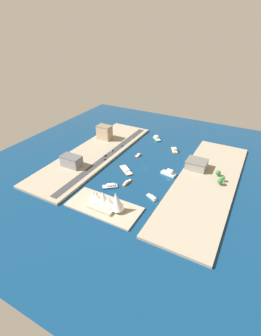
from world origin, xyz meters
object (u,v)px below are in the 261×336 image
at_px(traffic_light_waterfront, 106,158).
at_px(suv_black, 105,155).
at_px(ferry_yellow_fast, 175,150).
at_px(pickup_red, 104,159).
at_px(catamaran_blue, 110,186).
at_px(hatchback_blue, 122,146).
at_px(water_taxi_orange, 127,182).
at_px(opera_landmark, 106,200).
at_px(ferry_white_commuter, 169,173).
at_px(apartment_midrise_tan, 104,132).
at_px(barge_flat_brown, 126,170).
at_px(ferry_green_doubledeck, 157,138).
at_px(tugboat_red, 138,155).
at_px(taxi_yellow_cab, 133,137).
at_px(warehouse_low_gray, 71,161).
at_px(sedan_silver, 112,151).
at_px(yacht_sleek_gray, 152,197).
at_px(carpark_squat_concrete, 197,164).

bearing_deg(traffic_light_waterfront, suv_black, -49.92).
xyz_separation_m(ferry_yellow_fast, pickup_red, (77.60, 80.28, 2.20)).
xyz_separation_m(catamaran_blue, hatchback_blue, (40.81, -99.08, 2.42)).
height_order(water_taxi_orange, opera_landmark, opera_landmark).
height_order(ferry_white_commuter, suv_black, ferry_white_commuter).
relative_size(ferry_white_commuter, apartment_midrise_tan, 0.92).
height_order(water_taxi_orange, apartment_midrise_tan, apartment_midrise_tan).
bearing_deg(traffic_light_waterfront, barge_flat_brown, 169.99).
relative_size(ferry_green_doubledeck, suv_black, 3.66).
xyz_separation_m(ferry_green_doubledeck, apartment_midrise_tan, (75.97, 45.46, 12.76)).
relative_size(tugboat_red, taxi_yellow_cab, 2.51).
height_order(ferry_green_doubledeck, barge_flat_brown, ferry_green_doubledeck).
relative_size(warehouse_low_gray, hatchback_blue, 6.19).
height_order(catamaran_blue, apartment_midrise_tan, apartment_midrise_tan).
relative_size(ferry_yellow_fast, taxi_yellow_cab, 3.91).
relative_size(ferry_white_commuter, suv_black, 4.28).
distance_m(sedan_silver, pickup_red, 28.52).
bearing_deg(pickup_red, yacht_sleek_gray, 154.71).
xyz_separation_m(water_taxi_orange, warehouse_low_gray, (85.23, 3.29, 9.36)).
xyz_separation_m(yacht_sleek_gray, carpark_squat_concrete, (-27.25, -85.35, 7.75)).
height_order(suv_black, pickup_red, pickup_red).
bearing_deg(catamaran_blue, apartment_midrise_tan, -53.74).
bearing_deg(opera_landmark, taxi_yellow_cab, -71.26).
bearing_deg(ferry_green_doubledeck, tugboat_red, 89.08).
height_order(ferry_green_doubledeck, tugboat_red, ferry_green_doubledeck).
relative_size(catamaran_blue, carpark_squat_concrete, 0.71).
bearing_deg(ferry_white_commuter, hatchback_blue, -22.04).
distance_m(tugboat_red, sedan_silver, 41.09).
height_order(taxi_yellow_cab, sedan_silver, taxi_yellow_cab).
relative_size(ferry_white_commuter, warehouse_low_gray, 0.77).
bearing_deg(taxi_yellow_cab, suv_black, 86.01).
bearing_deg(catamaran_blue, carpark_squat_concrete, -132.24).
height_order(ferry_white_commuter, opera_landmark, opera_landmark).
bearing_deg(tugboat_red, ferry_white_commuter, 155.63).
relative_size(water_taxi_orange, traffic_light_waterfront, 2.67).
bearing_deg(ferry_green_doubledeck, suv_black, 66.86).
bearing_deg(suv_black, pickup_red, 117.45).
bearing_deg(yacht_sleek_gray, carpark_squat_concrete, -107.70).
xyz_separation_m(sedan_silver, traffic_light_waterfront, (-8.32, 28.37, 3.41)).
bearing_deg(water_taxi_orange, warehouse_low_gray, 2.21).
xyz_separation_m(apartment_midrise_tan, opera_landmark, (-98.54, 146.06, -3.34)).
xyz_separation_m(ferry_white_commuter, sedan_silver, (98.71, -16.34, 1.51)).
height_order(carpark_squat_concrete, opera_landmark, opera_landmark).
relative_size(water_taxi_orange, sedan_silver, 3.49).
bearing_deg(warehouse_low_gray, suv_black, -118.14).
distance_m(tugboat_red, water_taxi_orange, 73.91).
bearing_deg(ferry_yellow_fast, water_taxi_orange, 78.85).
relative_size(sedan_silver, pickup_red, 1.06).
bearing_deg(ferry_yellow_fast, ferry_white_commuter, 103.37).
bearing_deg(ferry_white_commuter, warehouse_low_gray, 21.01).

